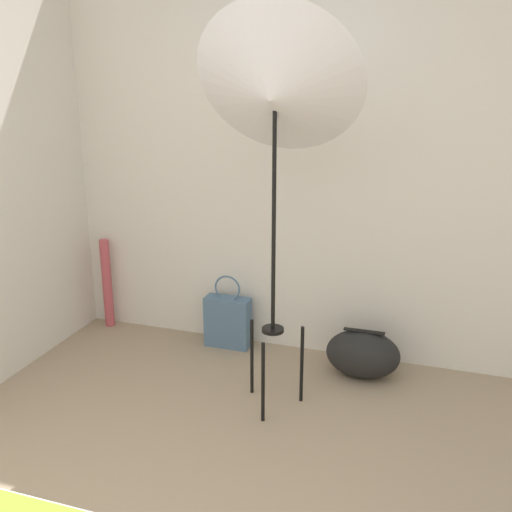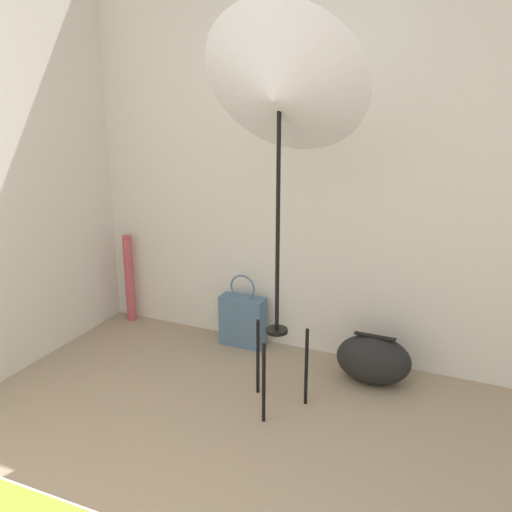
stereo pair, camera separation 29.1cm
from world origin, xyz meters
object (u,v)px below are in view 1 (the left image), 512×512
object	(u,v)px
tote_bag	(228,321)
duffel_bag	(363,354)
paper_roll	(107,283)
photo_umbrella	(275,93)

from	to	relation	value
tote_bag	duffel_bag	bearing A→B (deg)	-8.36
tote_bag	paper_roll	xyz separation A→B (m)	(-0.95, 0.04, 0.15)
tote_bag	duffel_bag	world-z (taller)	tote_bag
photo_umbrella	tote_bag	world-z (taller)	photo_umbrella
duffel_bag	paper_roll	xyz separation A→B (m)	(-1.88, 0.18, 0.18)
paper_roll	photo_umbrella	bearing A→B (deg)	-24.63
tote_bag	duffel_bag	size ratio (longest dim) A/B	1.12
duffel_bag	tote_bag	bearing A→B (deg)	171.64
paper_roll	tote_bag	bearing A→B (deg)	-2.57
duffel_bag	photo_umbrella	bearing A→B (deg)	-131.65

